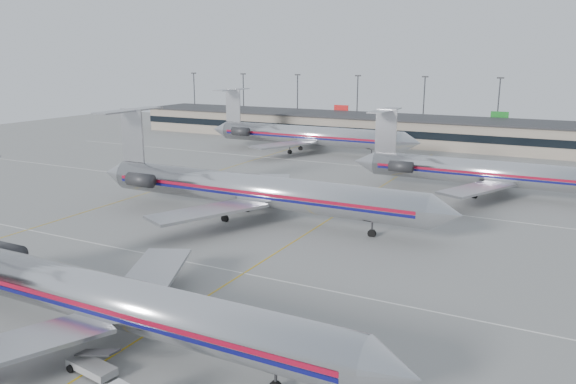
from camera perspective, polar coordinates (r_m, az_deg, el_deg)
The scene contains 9 objects.
ground at distance 46.19m, azimuth -11.22°, elevation -12.20°, with size 260.00×260.00×0.00m, color gray.
apron_markings at distance 53.63m, azimuth -4.53°, elevation -8.23°, with size 160.00×0.15×0.02m, color silver.
terminal at distance 133.88m, azimuth 15.78°, elevation 5.85°, with size 162.00×17.00×6.25m.
light_mast_row at distance 147.04m, azimuth 17.06°, elevation 8.54°, with size 163.60×0.40×15.28m.
jet_foreground at distance 42.56m, azimuth -18.72°, elevation -9.97°, with size 44.67×26.30×11.69m.
jet_second_row at distance 70.20m, azimuth -3.87°, elevation 0.28°, with size 50.17×29.54×13.13m.
jet_third_row at distance 86.88m, azimuth 20.12°, elevation 1.86°, with size 44.40×27.31×12.14m.
jet_back_row at distance 119.68m, azimuth 1.68°, elevation 5.82°, with size 48.22×29.66×13.18m.
belt_loader at distance 39.70m, azimuth -19.26°, elevation -16.27°, with size 4.45×1.82×2.30m.
Camera 1 is at (26.53, -32.19, 19.84)m, focal length 35.00 mm.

